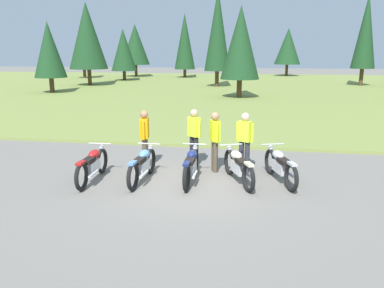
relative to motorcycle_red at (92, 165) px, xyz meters
The scene contains 12 objects.
ground_plane 2.52m from the motorcycle_red, ahead, with size 140.00×140.00×0.00m, color slate.
grass_moorland 26.10m from the motorcycle_red, 84.56° to the left, with size 80.00×44.00×0.10m, color olive.
forest_treeline 32.72m from the motorcycle_red, 83.20° to the left, with size 43.21×28.68×8.80m.
motorcycle_red is the anchor object (origin of this frame).
motorcycle_sky_blue 1.29m from the motorcycle_red, ahead, with size 0.62×2.10×0.88m.
motorcycle_navy 2.55m from the motorcycle_red, ahead, with size 0.62×2.10×0.88m.
motorcycle_cream 3.75m from the motorcycle_red, ahead, with size 0.98×1.97×0.88m.
motorcycle_silver 4.83m from the motorcycle_red, ahead, with size 0.88×2.02×0.88m.
rider_checking_bike 3.03m from the motorcycle_red, 37.61° to the left, with size 0.43×0.40×1.67m.
rider_with_back_turned 1.78m from the motorcycle_red, 53.89° to the left, with size 0.26×0.55×1.67m.
rider_near_row_end 3.35m from the motorcycle_red, 24.17° to the left, with size 0.33×0.52×1.67m.
rider_in_hivis_vest 4.12m from the motorcycle_red, 20.10° to the left, with size 0.50×0.36×1.67m.
Camera 1 is at (1.61, -9.22, 3.29)m, focal length 36.30 mm.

